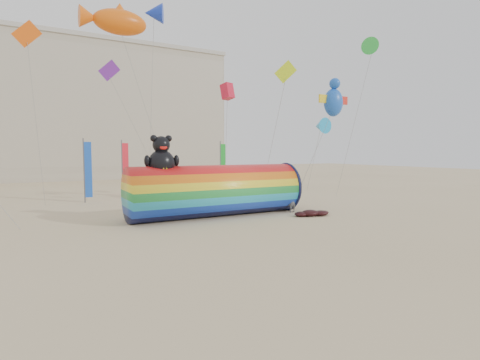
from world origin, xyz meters
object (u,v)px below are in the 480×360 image
windsock_assembly (216,189)px  kite_handler (292,201)px  hotel_building (18,109)px  fabric_bundle (312,213)px

windsock_assembly → kite_handler: bearing=-13.6°
hotel_building → windsock_assembly: bearing=-74.7°
windsock_assembly → kite_handler: 5.35m
windsock_assembly → kite_handler: windsock_assembly is taller
kite_handler → fabric_bundle: (0.30, -1.75, -0.63)m
kite_handler → fabric_bundle: bearing=96.1°
windsock_assembly → kite_handler: (5.13, -1.24, -0.92)m
hotel_building → fabric_bundle: size_ratio=23.06×
fabric_bundle → kite_handler: bearing=99.7°
kite_handler → fabric_bundle: 1.88m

